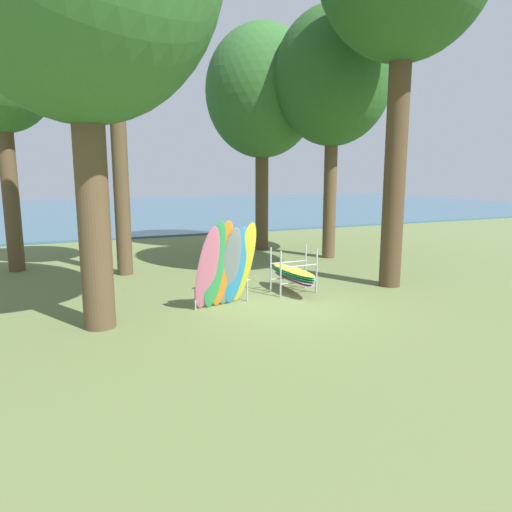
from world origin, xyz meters
The scene contains 8 objects.
ground_plane centered at (0.00, 0.00, 0.00)m, with size 80.00×80.00×0.00m, color olive.
lake_water centered at (0.00, 31.41, 0.05)m, with size 80.00×36.00×0.10m, color #38607A.
tree_mid_behind centered at (4.68, 5.19, 6.64)m, with size 4.31×4.31×9.18m.
tree_far_left_back centered at (3.12, 8.01, 6.44)m, with size 4.60×4.60×9.13m.
tree_far_right_back centered at (-3.01, 5.27, 7.17)m, with size 3.30×3.30×9.21m.
tree_deep_back centered at (-6.25, 7.32, 6.29)m, with size 3.32×3.32×8.32m.
leaning_board_pile centered at (-1.37, 0.27, 1.05)m, with size 1.68×1.18×2.21m.
board_storage_rack centered at (0.85, 0.98, 0.52)m, with size 1.15×2.13×1.25m.
Camera 1 is at (-5.17, -10.08, 3.28)m, focal length 32.93 mm.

